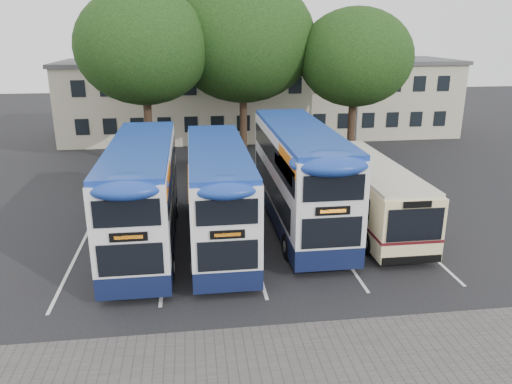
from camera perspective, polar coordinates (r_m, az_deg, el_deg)
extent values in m
plane|color=black|center=(18.23, 12.96, -10.39)|extent=(120.00, 120.00, 0.00)
cube|color=silver|center=(22.19, -19.28, -5.65)|extent=(0.12, 11.00, 0.01)
cube|color=silver|center=(21.72, -10.18, -5.40)|extent=(0.12, 11.00, 0.01)
cube|color=silver|center=(21.81, -0.93, -5.00)|extent=(0.12, 11.00, 0.01)
cube|color=silver|center=(22.44, 8.01, -4.49)|extent=(0.12, 11.00, 0.01)
cube|color=silver|center=(23.59, 16.26, -3.93)|extent=(0.12, 11.00, 0.01)
cube|color=beige|center=(42.73, 0.66, 10.59)|extent=(32.00, 8.00, 6.00)
cube|color=#4C4C4F|center=(42.44, 0.67, 14.68)|extent=(32.40, 8.40, 0.30)
cube|color=black|center=(39.00, 1.49, 7.93)|extent=(30.00, 0.06, 1.20)
cube|color=black|center=(38.61, 1.53, 12.03)|extent=(30.00, 0.06, 1.20)
cylinder|color=gray|center=(37.17, 11.63, 11.44)|extent=(0.14, 0.14, 9.00)
cube|color=gray|center=(36.95, 12.09, 18.38)|extent=(0.12, 0.80, 0.12)
cube|color=gray|center=(36.58, 12.30, 18.30)|extent=(0.25, 0.50, 0.12)
cylinder|color=black|center=(32.19, -12.17, 7.35)|extent=(0.50, 0.50, 5.58)
ellipsoid|color=black|center=(31.69, -12.76, 15.90)|extent=(8.09, 8.09, 6.88)
cylinder|color=black|center=(34.32, -1.46, 8.59)|extent=(0.50, 0.50, 5.82)
ellipsoid|color=black|center=(33.86, -1.53, 16.98)|extent=(9.44, 9.44, 8.03)
cylinder|color=black|center=(33.75, 10.84, 7.47)|extent=(0.50, 0.50, 5.07)
ellipsoid|color=black|center=(33.25, 11.29, 14.86)|extent=(7.26, 7.26, 6.17)
cube|color=#10193D|center=(21.27, -12.51, -4.10)|extent=(2.42, 10.17, 0.78)
cube|color=white|center=(20.65, -12.86, 0.76)|extent=(2.42, 10.17, 3.00)
cube|color=#1A3B9C|center=(20.25, -13.17, 4.96)|extent=(2.37, 9.97, 0.29)
cube|color=black|center=(21.17, -12.64, -1.13)|extent=(2.46, 9.01, 0.97)
cube|color=black|center=(20.46, -12.99, 2.58)|extent=(2.46, 9.59, 0.87)
cube|color=orange|center=(17.02, -9.98, 1.52)|extent=(0.02, 3.10, 0.53)
cube|color=black|center=(15.89, -14.36, -5.01)|extent=(1.16, 0.06, 0.29)
cylinder|color=black|center=(24.21, -14.53, -1.99)|extent=(0.29, 0.97, 0.97)
cylinder|color=black|center=(24.02, -9.34, -1.80)|extent=(0.29, 0.97, 0.97)
cylinder|color=black|center=(18.46, -16.69, -8.65)|extent=(0.29, 0.97, 0.97)
cylinder|color=black|center=(18.22, -9.81, -8.48)|extent=(0.29, 0.97, 0.97)
cube|color=#10193D|center=(21.05, -4.23, -4.02)|extent=(2.32, 9.76, 0.74)
cube|color=white|center=(20.44, -4.34, 0.70)|extent=(2.32, 9.76, 2.88)
cube|color=#1A3B9C|center=(20.05, -4.44, 4.76)|extent=(2.28, 9.57, 0.28)
cube|color=black|center=(20.95, -4.34, -1.14)|extent=(2.36, 8.65, 0.93)
cube|color=black|center=(20.26, -4.38, 2.46)|extent=(2.36, 9.20, 0.84)
cube|color=orange|center=(17.15, 0.12, 1.39)|extent=(0.02, 2.98, 0.51)
cube|color=black|center=(15.86, -3.27, -4.87)|extent=(1.12, 0.06, 0.28)
cylinder|color=black|center=(23.74, -7.17, -1.99)|extent=(0.28, 0.93, 0.93)
cylinder|color=black|center=(23.83, -2.11, -1.78)|extent=(0.28, 0.93, 0.93)
cylinder|color=black|center=(18.18, -6.93, -8.48)|extent=(0.28, 0.93, 0.93)
cylinder|color=black|center=(18.29, -0.27, -8.15)|extent=(0.28, 0.93, 0.93)
cube|color=red|center=(21.47, -1.41, 3.40)|extent=(0.02, 3.72, 0.79)
cube|color=#10193D|center=(22.93, 4.86, -1.98)|extent=(2.56, 10.74, 0.82)
cube|color=white|center=(22.33, 5.00, 2.84)|extent=(2.56, 10.74, 3.17)
cube|color=#1A3B9C|center=(21.96, 5.12, 6.96)|extent=(2.51, 10.52, 0.31)
cube|color=black|center=(22.85, 4.78, 0.93)|extent=(2.60, 9.51, 1.02)
cube|color=black|center=(22.15, 5.05, 4.62)|extent=(2.60, 10.13, 0.92)
cube|color=orange|center=(19.06, 11.17, 3.88)|extent=(0.02, 3.27, 0.56)
cube|color=black|center=(17.37, 8.79, -2.14)|extent=(1.23, 0.06, 0.31)
cylinder|color=black|center=(25.69, 0.87, -0.17)|extent=(0.31, 1.02, 1.02)
cylinder|color=black|center=(26.12, 5.89, 0.04)|extent=(0.31, 1.02, 1.02)
cylinder|color=black|center=(19.58, 3.71, -6.20)|extent=(0.31, 1.02, 1.02)
cylinder|color=black|center=(20.13, 10.21, -5.76)|extent=(0.31, 1.02, 1.02)
cube|color=#F8E5A5|center=(23.23, 12.77, -0.03)|extent=(2.40, 9.60, 2.45)
cube|color=beige|center=(22.88, 12.99, 3.00)|extent=(2.30, 9.21, 0.19)
cube|color=black|center=(23.54, 12.45, 1.28)|extent=(2.44, 7.68, 0.86)
cube|color=#531016|center=(23.36, 12.70, -0.98)|extent=(2.43, 9.62, 0.12)
cube|color=black|center=(18.96, 17.75, -3.61)|extent=(2.11, 0.06, 1.25)
cylinder|color=black|center=(20.37, 12.79, -5.74)|extent=(0.29, 0.96, 0.96)
cylinder|color=black|center=(21.20, 18.33, -5.28)|extent=(0.29, 0.96, 0.96)
cylinder|color=black|center=(25.82, 8.20, -0.34)|extent=(0.29, 0.96, 0.96)
cylinder|color=black|center=(26.48, 12.73, -0.14)|extent=(0.29, 0.96, 0.96)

